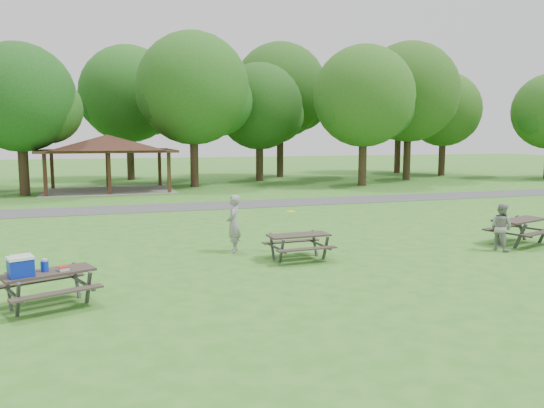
{
  "coord_description": "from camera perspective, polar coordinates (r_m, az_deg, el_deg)",
  "views": [
    {
      "loc": [
        -4.68,
        -13.23,
        3.61
      ],
      "look_at": [
        1.0,
        4.0,
        1.3
      ],
      "focal_mm": 35.0,
      "sensor_mm": 36.0,
      "label": 1
    }
  ],
  "objects": [
    {
      "name": "picnic_table_far",
      "position": [
        19.74,
        25.21,
        -2.07
      ],
      "size": [
        2.42,
        2.16,
        0.88
      ],
      "color": "#2E2621",
      "rests_on": "ground"
    },
    {
      "name": "frisbee_in_flight",
      "position": [
        16.59,
        2.06,
        -0.81
      ],
      "size": [
        0.34,
        0.34,
        0.02
      ],
      "color": "#FCF627",
      "rests_on": "ground"
    },
    {
      "name": "asphalt_path",
      "position": [
        27.86,
        -8.42,
        -0.25
      ],
      "size": [
        120.0,
        3.2,
        0.02
      ],
      "primitive_type": "cube",
      "color": "#444446",
      "rests_on": "ground"
    },
    {
      "name": "tree_row_f",
      "position": [
        43.72,
        -1.26,
        10.17
      ],
      "size": [
        7.35,
        7.0,
        9.55
      ],
      "color": "black",
      "rests_on": "ground"
    },
    {
      "name": "tree_row_e",
      "position": [
        38.98,
        -8.35,
        11.84
      ],
      "size": [
        8.4,
        8.0,
        11.02
      ],
      "color": "#332016",
      "rests_on": "ground"
    },
    {
      "name": "tree_row_h",
      "position": [
        46.13,
        14.6,
        11.27
      ],
      "size": [
        8.61,
        8.2,
        11.37
      ],
      "color": "black",
      "rests_on": "ground"
    },
    {
      "name": "frisbee_thrower",
      "position": [
        16.63,
        -4.16,
        -2.13
      ],
      "size": [
        0.64,
        0.77,
        1.81
      ],
      "primitive_type": "imported",
      "rotation": [
        0.0,
        0.0,
        -1.93
      ],
      "color": "gray",
      "rests_on": "ground"
    },
    {
      "name": "tree_deep_c",
      "position": [
        48.08,
        1.0,
        11.82
      ],
      "size": [
        8.82,
        8.4,
        11.9
      ],
      "color": "#2F2015",
      "rests_on": "ground"
    },
    {
      "name": "pavilion",
      "position": [
        37.24,
        -17.3,
        6.08
      ],
      "size": [
        8.6,
        7.01,
        3.76
      ],
      "color": "#361C13",
      "rests_on": "ground"
    },
    {
      "name": "tree_row_i",
      "position": [
        52.32,
        18.04,
        9.42
      ],
      "size": [
        7.14,
        6.8,
        9.52
      ],
      "color": "#301F15",
      "rests_on": "ground"
    },
    {
      "name": "frisbee_catcher",
      "position": [
        18.36,
        23.42,
        -2.28
      ],
      "size": [
        0.75,
        0.86,
        1.51
      ],
      "primitive_type": "imported",
      "rotation": [
        0.0,
        0.0,
        1.84
      ],
      "color": "#939395",
      "rests_on": "ground"
    },
    {
      "name": "tree_deep_d",
      "position": [
        55.01,
        13.58,
        10.61
      ],
      "size": [
        8.4,
        8.0,
        11.27
      ],
      "color": "#311D16",
      "rests_on": "ground"
    },
    {
      "name": "tree_row_g",
      "position": [
        40.04,
        9.95,
        11.04
      ],
      "size": [
        7.77,
        7.4,
        10.25
      ],
      "color": "#302115",
      "rests_on": "ground"
    },
    {
      "name": "ground",
      "position": [
        14.49,
        1.21,
        -7.17
      ],
      "size": [
        160.0,
        160.0,
        0.0
      ],
      "primitive_type": "plane",
      "color": "#337220",
      "rests_on": "ground"
    },
    {
      "name": "picnic_table_middle",
      "position": [
        15.65,
        2.89,
        -3.92
      ],
      "size": [
        1.86,
        1.53,
        0.78
      ],
      "color": "#312923",
      "rests_on": "ground"
    },
    {
      "name": "tree_row_d",
      "position": [
        36.07,
        -25.37,
        10.0
      ],
      "size": [
        6.93,
        6.6,
        9.27
      ],
      "color": "black",
      "rests_on": "ground"
    },
    {
      "name": "picnic_table_near",
      "position": [
        12.21,
        -23.7,
        -7.0
      ],
      "size": [
        2.23,
        2.02,
        1.27
      ],
      "color": "#2F2622",
      "rests_on": "ground"
    },
    {
      "name": "tree_deep_b",
      "position": [
        46.46,
        -15.06,
        11.05
      ],
      "size": [
        8.4,
        8.0,
        11.13
      ],
      "color": "black",
      "rests_on": "ground"
    }
  ]
}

